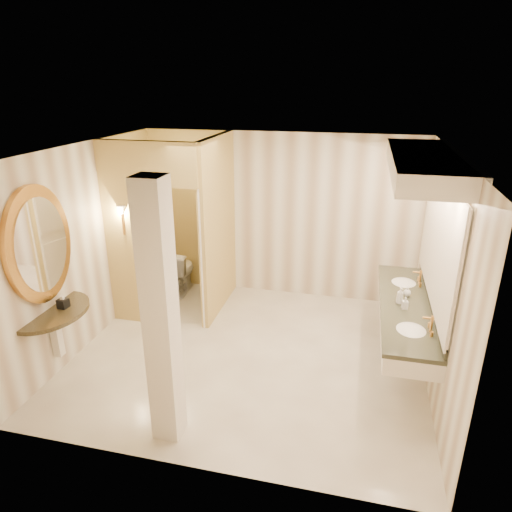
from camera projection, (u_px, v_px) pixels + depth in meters
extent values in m
plane|color=white|center=(249.00, 353.00, 6.14)|extent=(4.50, 4.50, 0.00)
plane|color=silver|center=(248.00, 150.00, 5.16)|extent=(4.50, 4.50, 0.00)
cube|color=#EEE6CF|center=(279.00, 216.00, 7.46)|extent=(4.50, 0.02, 2.70)
cube|color=#EEE6CF|center=(190.00, 346.00, 3.84)|extent=(4.50, 0.02, 2.70)
cube|color=#EEE6CF|center=(87.00, 246.00, 6.14)|extent=(0.02, 4.00, 2.70)
cube|color=#EEE6CF|center=(441.00, 277.00, 5.17)|extent=(0.02, 4.00, 2.70)
cube|color=tan|center=(218.00, 226.00, 6.96)|extent=(0.10, 1.50, 2.70)
cube|color=tan|center=(127.00, 236.00, 6.52)|extent=(0.65, 0.10, 2.70)
cube|color=tan|center=(169.00, 165.00, 5.98)|extent=(0.80, 0.10, 0.60)
cube|color=white|center=(204.00, 252.00, 6.76)|extent=(0.27, 0.78, 2.10)
cylinder|color=#BB823C|center=(123.00, 224.00, 6.38)|extent=(0.03, 0.03, 0.30)
cone|color=white|center=(122.00, 210.00, 6.31)|extent=(0.14, 0.14, 0.14)
cube|color=white|center=(406.00, 314.00, 5.65)|extent=(0.60, 2.38, 0.24)
cube|color=black|center=(407.00, 305.00, 5.61)|extent=(0.64, 2.42, 0.05)
cube|color=black|center=(432.00, 303.00, 5.52)|extent=(0.03, 2.38, 0.10)
ellipsoid|color=white|center=(411.00, 333.00, 5.03)|extent=(0.40, 0.44, 0.15)
cylinder|color=#BB823C|center=(431.00, 325.00, 4.94)|extent=(0.03, 0.03, 0.22)
ellipsoid|color=white|center=(403.00, 285.00, 6.20)|extent=(0.40, 0.44, 0.15)
cylinder|color=#BB823C|center=(420.00, 278.00, 6.11)|extent=(0.03, 0.03, 0.22)
cube|color=white|center=(441.00, 242.00, 5.24)|extent=(0.03, 2.38, 1.40)
cube|color=white|center=(426.00, 163.00, 4.98)|extent=(0.75, 2.58, 0.22)
cylinder|color=black|center=(49.00, 312.00, 5.46)|extent=(1.06, 1.06, 0.05)
cube|color=white|center=(56.00, 334.00, 5.56)|extent=(0.10, 0.10, 0.60)
cylinder|color=gold|center=(39.00, 245.00, 5.14)|extent=(0.07, 1.06, 1.06)
cylinder|color=white|center=(42.00, 245.00, 5.14)|extent=(0.02, 0.85, 0.85)
cube|color=white|center=(161.00, 318.00, 4.29)|extent=(0.27, 0.27, 2.70)
cube|color=black|center=(63.00, 303.00, 5.48)|extent=(0.12, 0.12, 0.11)
imported|color=white|center=(179.00, 271.00, 7.80)|extent=(0.48, 0.78, 0.78)
imported|color=beige|center=(405.00, 303.00, 5.45)|extent=(0.07, 0.08, 0.15)
imported|color=silver|center=(407.00, 291.00, 5.77)|extent=(0.11, 0.11, 0.12)
imported|color=#C6B28C|center=(400.00, 296.00, 5.57)|extent=(0.11, 0.11, 0.21)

